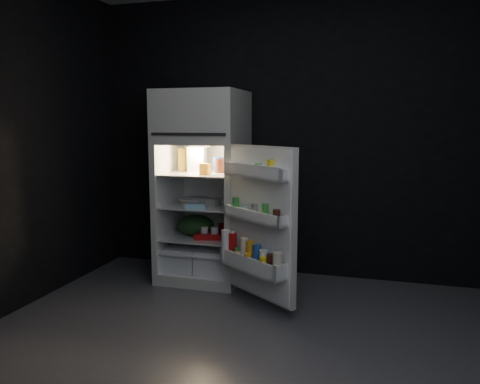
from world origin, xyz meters
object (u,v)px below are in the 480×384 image
(milk_jug, at_px, (197,159))
(yogurt_tray, at_px, (210,236))
(egg_carton, at_px, (205,202))
(refrigerator, at_px, (204,180))
(fridge_door, at_px, (258,226))

(milk_jug, distance_m, yogurt_tray, 0.74)
(egg_carton, height_order, yogurt_tray, egg_carton)
(refrigerator, height_order, milk_jug, refrigerator)
(yogurt_tray, bearing_deg, refrigerator, 112.49)
(refrigerator, xyz_separation_m, yogurt_tray, (0.11, -0.15, -0.50))
(refrigerator, xyz_separation_m, fridge_door, (0.68, -0.60, -0.28))
(fridge_door, xyz_separation_m, yogurt_tray, (-0.57, 0.45, -0.22))
(fridge_door, relative_size, yogurt_tray, 4.19)
(refrigerator, bearing_deg, milk_jug, 169.18)
(milk_jug, height_order, yogurt_tray, milk_jug)
(fridge_door, relative_size, egg_carton, 4.35)
(fridge_door, distance_m, egg_carton, 0.81)
(yogurt_tray, bearing_deg, fridge_door, -54.27)
(milk_jug, bearing_deg, egg_carton, -50.60)
(egg_carton, bearing_deg, milk_jug, 150.35)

